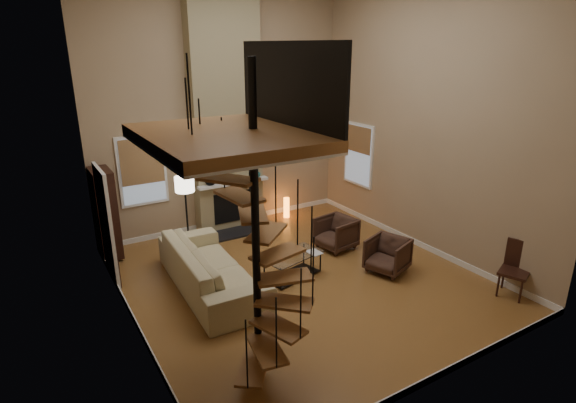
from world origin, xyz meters
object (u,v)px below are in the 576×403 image
sofa (210,267)px  floor_lamp (185,191)px  armchair_far (389,254)px  armchair_near (338,232)px  side_chair (516,266)px  hutch (105,213)px  coffee_table (293,263)px  accent_lamp (286,208)px

sofa → floor_lamp: (0.12, 1.44, 1.02)m
sofa → armchair_far: size_ratio=4.04×
armchair_near → armchair_far: (0.19, -1.35, 0.00)m
side_chair → hutch: bearing=137.6°
coffee_table → accent_lamp: (1.53, 2.77, -0.03)m
sofa → side_chair: size_ratio=2.99×
armchair_near → sofa: bearing=-94.9°
hutch → side_chair: 7.73m
sofa → armchair_far: sofa is taller
sofa → accent_lamp: 3.80m
armchair_far → accent_lamp: size_ratio=1.40×
floor_lamp → sofa: bearing=-94.8°
hutch → armchair_near: (4.26, -2.09, -0.60)m
sofa → coffee_table: sofa is taller
coffee_table → floor_lamp: floor_lamp is taller
hutch → floor_lamp: (1.39, -0.84, 0.46)m
side_chair → sofa: bearing=146.5°
accent_lamp → side_chair: side_chair is taller
sofa → accent_lamp: bearing=-49.6°
floor_lamp → coffee_table: bearing=-54.2°
armchair_near → side_chair: side_chair is taller
coffee_table → floor_lamp: size_ratio=0.72×
armchair_near → armchair_far: size_ratio=1.03×
armchair_far → side_chair: (1.26, -1.77, 0.17)m
sofa → floor_lamp: bearing=-2.4°
armchair_near → coffee_table: (-1.52, -0.61, -0.07)m
sofa → armchair_near: size_ratio=3.92×
armchair_far → side_chair: 2.17m
side_chair → floor_lamp: bearing=134.6°
floor_lamp → accent_lamp: size_ratio=3.31×
sofa → side_chair: side_chair is taller
hutch → side_chair: bearing=-42.4°
armchair_near → coffee_table: armchair_near is taller
coffee_table → sofa: bearing=163.6°
hutch → sofa: 2.66m
armchair_far → floor_lamp: 4.15m
accent_lamp → side_chair: 5.47m
sofa → armchair_near: (2.99, 0.18, -0.04)m
floor_lamp → side_chair: bearing=-45.4°
hutch → coffee_table: 3.91m
coffee_table → side_chair: bearing=-40.2°
hutch → armchair_far: (4.44, -3.44, -0.60)m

